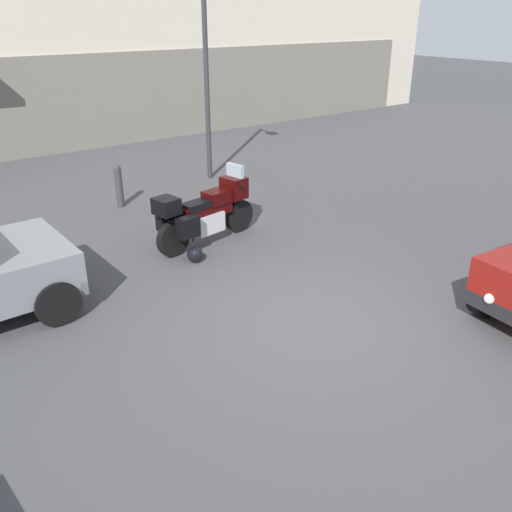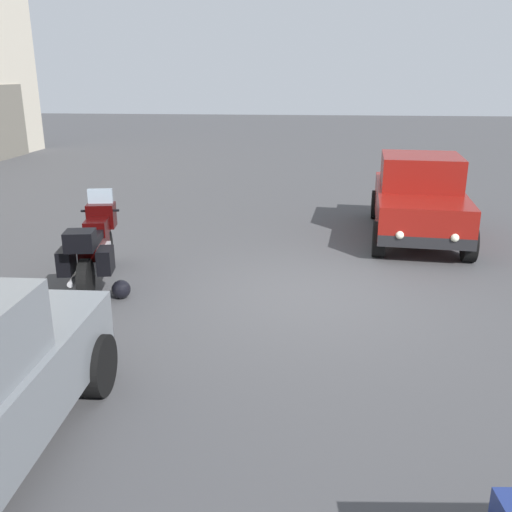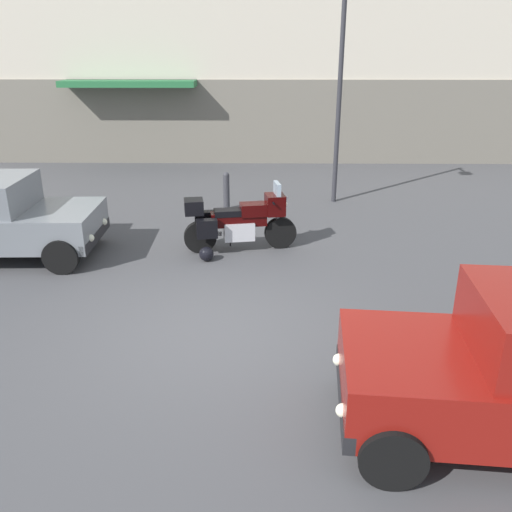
% 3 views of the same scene
% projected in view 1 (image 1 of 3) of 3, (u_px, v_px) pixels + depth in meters
% --- Properties ---
extents(ground_plane, '(80.00, 80.00, 0.00)m').
position_uv_depth(ground_plane, '(319.00, 322.00, 7.61)').
color(ground_plane, '#424244').
extents(motorcycle, '(2.25, 0.94, 1.36)m').
position_uv_depth(motorcycle, '(205.00, 212.00, 9.92)').
color(motorcycle, black).
rests_on(motorcycle, ground).
extents(helmet, '(0.28, 0.28, 0.28)m').
position_uv_depth(helmet, '(195.00, 254.00, 9.37)').
color(helmet, black).
rests_on(helmet, ground).
extents(streetlamp_curbside, '(0.28, 0.94, 5.19)m').
position_uv_depth(streetlamp_curbside, '(208.00, 50.00, 12.73)').
color(streetlamp_curbside, '#2D2D33').
rests_on(streetlamp_curbside, ground).
extents(bollard_curbside, '(0.16, 0.16, 0.95)m').
position_uv_depth(bollard_curbside, '(119.00, 185.00, 11.86)').
color(bollard_curbside, '#333338').
rests_on(bollard_curbside, ground).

